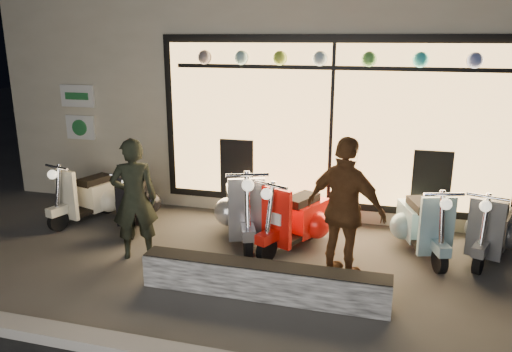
{
  "coord_description": "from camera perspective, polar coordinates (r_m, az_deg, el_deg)",
  "views": [
    {
      "loc": [
        1.72,
        -5.55,
        2.84
      ],
      "look_at": [
        -0.01,
        0.6,
        1.05
      ],
      "focal_mm": 35.0,
      "sensor_mm": 36.0,
      "label": 1
    }
  ],
  "objects": [
    {
      "name": "scooter_silver",
      "position": [
        7.29,
        -1.47,
        -3.57
      ],
      "size": [
        0.86,
        1.51,
        1.1
      ],
      "rotation": [
        0.0,
        0.0,
        0.38
      ],
      "color": "black",
      "rests_on": "ground"
    },
    {
      "name": "scooter_blue",
      "position": [
        7.2,
        18.38,
        -5.07
      ],
      "size": [
        0.71,
        1.37,
        0.98
      ],
      "rotation": [
        0.0,
        0.0,
        0.3
      ],
      "color": "black",
      "rests_on": "ground"
    },
    {
      "name": "ground",
      "position": [
        6.47,
        -1.37,
        -10.4
      ],
      "size": [
        40.0,
        40.0,
        0.0
      ],
      "primitive_type": "plane",
      "color": "#383533",
      "rests_on": "ground"
    },
    {
      "name": "scooter_grey",
      "position": [
        7.39,
        25.4,
        -5.36
      ],
      "size": [
        0.73,
        1.33,
        0.96
      ],
      "rotation": [
        0.0,
        0.0,
        -0.34
      ],
      "color": "black",
      "rests_on": "ground"
    },
    {
      "name": "shop_building",
      "position": [
        10.7,
        6.56,
        11.6
      ],
      "size": [
        10.2,
        6.23,
        4.2
      ],
      "color": "beige",
      "rests_on": "ground"
    },
    {
      "name": "scooter_red",
      "position": [
        7.02,
        4.94,
        -4.72
      ],
      "size": [
        0.82,
        1.37,
        1.0
      ],
      "rotation": [
        0.0,
        0.0,
        -0.41
      ],
      "color": "black",
      "rests_on": "ground"
    },
    {
      "name": "graffiti_barrier",
      "position": [
        5.72,
        0.8,
        -11.86
      ],
      "size": [
        2.81,
        0.28,
        0.4
      ],
      "primitive_type": "cube",
      "color": "black",
      "rests_on": "ground"
    },
    {
      "name": "woman",
      "position": [
        5.98,
        10.16,
        -3.83
      ],
      "size": [
        1.11,
        0.8,
        1.75
      ],
      "primitive_type": "imported",
      "rotation": [
        0.0,
        0.0,
        2.73
      ],
      "color": "brown",
      "rests_on": "ground"
    },
    {
      "name": "man",
      "position": [
        6.67,
        -13.74,
        -2.57
      ],
      "size": [
        0.7,
        0.61,
        1.61
      ],
      "primitive_type": "imported",
      "rotation": [
        0.0,
        0.0,
        3.61
      ],
      "color": "black",
      "rests_on": "ground"
    },
    {
      "name": "scooter_cream",
      "position": [
        8.45,
        -18.05,
        -2.05
      ],
      "size": [
        0.68,
        1.34,
        0.96
      ],
      "rotation": [
        0.0,
        0.0,
        -0.29
      ],
      "color": "black",
      "rests_on": "ground"
    },
    {
      "name": "scooter_black",
      "position": [
        8.04,
        -13.51,
        -2.67
      ],
      "size": [
        0.7,
        1.29,
        0.93
      ],
      "rotation": [
        0.0,
        0.0,
        0.34
      ],
      "color": "black",
      "rests_on": "ground"
    }
  ]
}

